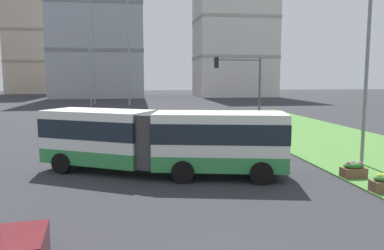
{
  "coord_description": "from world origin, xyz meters",
  "views": [
    {
      "loc": [
        -2.15,
        -6.44,
        4.62
      ],
      "look_at": [
        0.67,
        12.78,
        2.2
      ],
      "focal_mm": 36.14,
      "sensor_mm": 36.0,
      "label": 1
    }
  ],
  "objects_px": {
    "flower_planter_3": "(354,170)",
    "streetlight_median": "(367,70)",
    "car_black_sedan": "(85,128)",
    "apartment_tower_west": "(36,4)",
    "articulated_bus": "(161,140)",
    "traffic_light_far_right": "(244,83)",
    "apartment_tower_westcentre": "(97,9)",
    "apartment_tower_centre": "(234,22)"
  },
  "relations": [
    {
      "from": "car_black_sedan",
      "to": "streetlight_median",
      "type": "height_order",
      "value": "streetlight_median"
    },
    {
      "from": "articulated_bus",
      "to": "streetlight_median",
      "type": "distance_m",
      "value": 11.02
    },
    {
      "from": "articulated_bus",
      "to": "apartment_tower_west",
      "type": "bearing_deg",
      "value": 105.89
    },
    {
      "from": "flower_planter_3",
      "to": "apartment_tower_centre",
      "type": "distance_m",
      "value": 79.12
    },
    {
      "from": "streetlight_median",
      "to": "apartment_tower_west",
      "type": "relative_size",
      "value": 0.18
    },
    {
      "from": "articulated_bus",
      "to": "traffic_light_far_right",
      "type": "distance_m",
      "value": 12.69
    },
    {
      "from": "apartment_tower_west",
      "to": "articulated_bus",
      "type": "bearing_deg",
      "value": -74.11
    },
    {
      "from": "flower_planter_3",
      "to": "apartment_tower_westcentre",
      "type": "relative_size",
      "value": 0.03
    },
    {
      "from": "car_black_sedan",
      "to": "flower_planter_3",
      "type": "height_order",
      "value": "car_black_sedan"
    },
    {
      "from": "apartment_tower_centre",
      "to": "streetlight_median",
      "type": "bearing_deg",
      "value": -99.22
    },
    {
      "from": "apartment_tower_west",
      "to": "apartment_tower_westcentre",
      "type": "relative_size",
      "value": 1.28
    },
    {
      "from": "flower_planter_3",
      "to": "traffic_light_far_right",
      "type": "xyz_separation_m",
      "value": [
        -1.6,
        12.51,
        3.75
      ]
    },
    {
      "from": "car_black_sedan",
      "to": "apartment_tower_westcentre",
      "type": "height_order",
      "value": "apartment_tower_westcentre"
    },
    {
      "from": "flower_planter_3",
      "to": "apartment_tower_west",
      "type": "relative_size",
      "value": 0.02
    },
    {
      "from": "flower_planter_3",
      "to": "streetlight_median",
      "type": "bearing_deg",
      "value": 51.66
    },
    {
      "from": "articulated_bus",
      "to": "flower_planter_3",
      "type": "distance_m",
      "value": 8.98
    },
    {
      "from": "car_black_sedan",
      "to": "traffic_light_far_right",
      "type": "relative_size",
      "value": 0.76
    },
    {
      "from": "articulated_bus",
      "to": "apartment_tower_centre",
      "type": "height_order",
      "value": "apartment_tower_centre"
    },
    {
      "from": "articulated_bus",
      "to": "apartment_tower_centre",
      "type": "bearing_deg",
      "value": 73.06
    },
    {
      "from": "car_black_sedan",
      "to": "apartment_tower_west",
      "type": "height_order",
      "value": "apartment_tower_west"
    },
    {
      "from": "traffic_light_far_right",
      "to": "apartment_tower_centre",
      "type": "bearing_deg",
      "value": 76.32
    },
    {
      "from": "articulated_bus",
      "to": "apartment_tower_westcentre",
      "type": "bearing_deg",
      "value": 97.22
    },
    {
      "from": "streetlight_median",
      "to": "apartment_tower_west",
      "type": "bearing_deg",
      "value": 111.23
    },
    {
      "from": "streetlight_median",
      "to": "apartment_tower_centre",
      "type": "bearing_deg",
      "value": 80.78
    },
    {
      "from": "articulated_bus",
      "to": "apartment_tower_west",
      "type": "height_order",
      "value": "apartment_tower_west"
    },
    {
      "from": "flower_planter_3",
      "to": "streetlight_median",
      "type": "relative_size",
      "value": 0.12
    },
    {
      "from": "streetlight_median",
      "to": "apartment_tower_westcentre",
      "type": "xyz_separation_m",
      "value": [
        -19.88,
        73.77,
        14.95
      ]
    },
    {
      "from": "car_black_sedan",
      "to": "streetlight_median",
      "type": "xyz_separation_m",
      "value": [
        15.57,
        -11.9,
        4.2
      ]
    },
    {
      "from": "flower_planter_3",
      "to": "apartment_tower_west",
      "type": "height_order",
      "value": "apartment_tower_west"
    },
    {
      "from": "apartment_tower_centre",
      "to": "apartment_tower_westcentre",
      "type": "bearing_deg",
      "value": 179.6
    },
    {
      "from": "apartment_tower_westcentre",
      "to": "traffic_light_far_right",
      "type": "bearing_deg",
      "value": -75.57
    },
    {
      "from": "flower_planter_3",
      "to": "streetlight_median",
      "type": "xyz_separation_m",
      "value": [
        1.9,
        2.4,
        4.53
      ]
    },
    {
      "from": "car_black_sedan",
      "to": "apartment_tower_westcentre",
      "type": "bearing_deg",
      "value": 93.99
    },
    {
      "from": "traffic_light_far_right",
      "to": "articulated_bus",
      "type": "bearing_deg",
      "value": -124.34
    },
    {
      "from": "streetlight_median",
      "to": "apartment_tower_westcentre",
      "type": "height_order",
      "value": "apartment_tower_westcentre"
    },
    {
      "from": "apartment_tower_westcentre",
      "to": "flower_planter_3",
      "type": "bearing_deg",
      "value": -76.72
    },
    {
      "from": "apartment_tower_west",
      "to": "apartment_tower_westcentre",
      "type": "xyz_separation_m",
      "value": [
        19.65,
        -27.98,
        -5.65
      ]
    },
    {
      "from": "traffic_light_far_right",
      "to": "streetlight_median",
      "type": "height_order",
      "value": "streetlight_median"
    },
    {
      "from": "articulated_bus",
      "to": "apartment_tower_westcentre",
      "type": "height_order",
      "value": "apartment_tower_westcentre"
    },
    {
      "from": "articulated_bus",
      "to": "streetlight_median",
      "type": "xyz_separation_m",
      "value": [
        10.51,
        0.16,
        3.3
      ]
    },
    {
      "from": "traffic_light_far_right",
      "to": "apartment_tower_westcentre",
      "type": "height_order",
      "value": "apartment_tower_westcentre"
    },
    {
      "from": "apartment_tower_westcentre",
      "to": "apartment_tower_west",
      "type": "bearing_deg",
      "value": 125.07
    }
  ]
}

